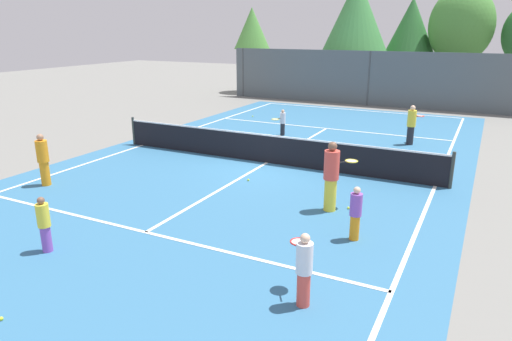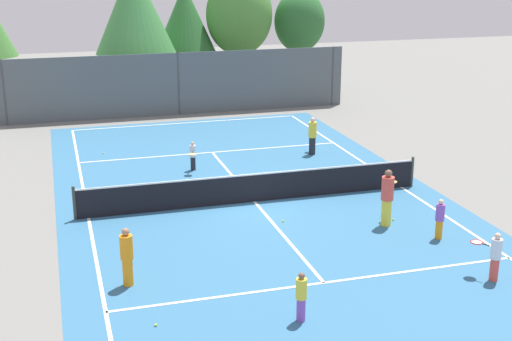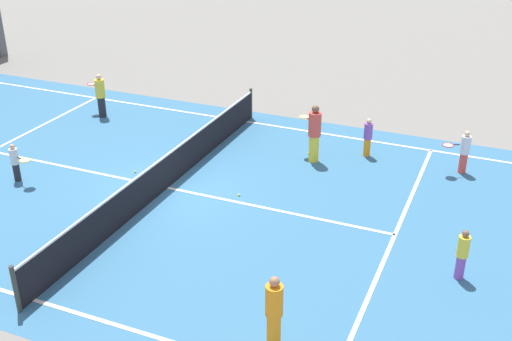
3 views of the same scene
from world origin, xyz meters
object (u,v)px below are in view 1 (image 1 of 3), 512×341
object	(u,v)px
player_4	(43,159)
tennis_ball_3	(348,208)
player_6	(356,213)
player_0	(411,124)
player_5	(331,176)
tennis_ball_4	(253,116)
player_2	(44,224)
tennis_ball_0	(1,319)
player_1	(304,268)
player_3	(282,122)
tennis_ball_5	(295,154)
tennis_ball_1	(248,180)

from	to	relation	value
player_4	tennis_ball_3	xyz separation A→B (m)	(8.54, 2.19, -0.76)
player_4	player_6	world-z (taller)	player_4
player_0	player_5	xyz separation A→B (m)	(-0.64, -8.18, 0.11)
tennis_ball_4	player_2	bearing A→B (deg)	-78.36
player_0	tennis_ball_0	xyz separation A→B (m)	(-3.84, -15.03, -0.78)
player_5	player_6	world-z (taller)	player_5
player_6	tennis_ball_0	size ratio (longest dim) A/B	18.61
player_4	player_6	size ratio (longest dim) A/B	1.27
player_2	player_4	distance (m)	4.65
player_1	tennis_ball_0	world-z (taller)	player_1
player_3	player_1	bearing A→B (deg)	-64.62
tennis_ball_5	player_1	bearing A→B (deg)	-66.85
player_5	tennis_ball_0	size ratio (longest dim) A/B	27.27
player_5	tennis_ball_0	bearing A→B (deg)	-115.00
player_2	tennis_ball_3	world-z (taller)	player_2
player_5	player_3	bearing A→B (deg)	121.94
tennis_ball_0	player_3	bearing A→B (deg)	95.57
player_4	tennis_ball_5	world-z (taller)	player_4
player_0	player_4	world-z (taller)	player_0
player_0	tennis_ball_5	world-z (taller)	player_0
player_4	player_6	distance (m)	9.16
player_6	player_3	bearing A→B (deg)	122.58
player_2	tennis_ball_0	distance (m)	2.48
player_1	tennis_ball_0	bearing A→B (deg)	-147.78
player_5	tennis_ball_4	bearing A→B (deg)	125.90
tennis_ball_5	tennis_ball_0	bearing A→B (deg)	-91.76
player_3	tennis_ball_4	world-z (taller)	player_3
tennis_ball_0	tennis_ball_4	xyz separation A→B (m)	(-4.54, 17.55, 0.00)
player_2	tennis_ball_0	xyz separation A→B (m)	(1.34, -2.01, -0.58)
player_5	tennis_ball_3	size ratio (longest dim) A/B	27.27
player_1	player_4	distance (m)	9.36
player_5	tennis_ball_4	xyz separation A→B (m)	(-7.74, 10.69, -0.89)
player_2	player_4	bearing A→B (deg)	140.69
player_2	player_5	size ratio (longest dim) A/B	0.67
tennis_ball_0	tennis_ball_3	distance (m)	8.00
player_2	tennis_ball_1	size ratio (longest dim) A/B	18.26
player_1	player_3	xyz separation A→B (m)	(-5.51, 11.61, -0.09)
tennis_ball_1	tennis_ball_3	size ratio (longest dim) A/B	1.00
player_1	tennis_ball_0	size ratio (longest dim) A/B	19.93
player_0	player_6	distance (m)	9.59
player_5	player_6	xyz separation A→B (m)	(1.01, -1.41, -0.30)
player_4	tennis_ball_4	size ratio (longest dim) A/B	23.55
player_2	tennis_ball_3	xyz separation A→B (m)	(4.94, 5.13, -0.58)
player_4	tennis_ball_3	distance (m)	8.85
player_6	tennis_ball_5	size ratio (longest dim) A/B	18.61
player_1	player_6	distance (m)	2.86
player_5	tennis_ball_1	world-z (taller)	player_5
tennis_ball_0	tennis_ball_4	size ratio (longest dim) A/B	1.00
player_4	tennis_ball_5	xyz separation A→B (m)	(5.28, 6.47, -0.76)
player_5	player_2	bearing A→B (deg)	-133.08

